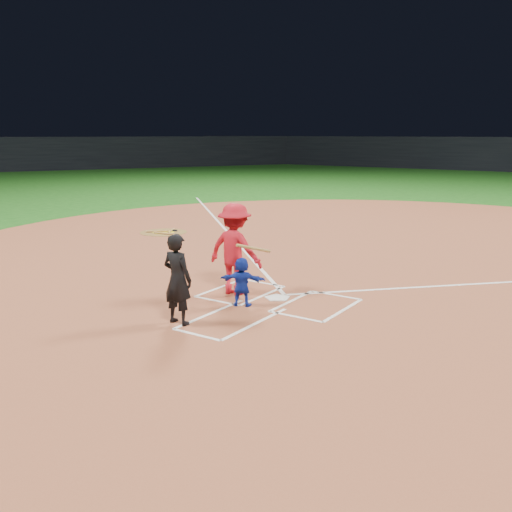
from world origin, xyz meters
The scene contains 14 objects.
ground centered at (0.00, 0.00, 0.00)m, with size 120.00×120.00×0.00m, color #154C13.
home_plate_dirt centered at (0.00, 6.00, 0.01)m, with size 28.00×28.00×0.01m, color brown.
stadium_wall_left centered at (-42.00, 24.00, 1.60)m, with size 1.20×60.00×3.20m, color black.
home_plate centered at (0.00, 0.00, 0.02)m, with size 0.60×0.60×0.02m, color silver.
on_deck_circle centered at (-7.90, 4.92, 0.02)m, with size 1.70×1.70×0.01m, color brown.
on_deck_logo centered at (-7.90, 4.92, 0.02)m, with size 0.80×0.80×0.00m, color gold.
on_deck_bat_a centered at (-7.75, 5.17, 0.05)m, with size 0.06×0.06×0.84m, color olive.
on_deck_bat_b centered at (-8.10, 4.82, 0.05)m, with size 0.06×0.06×0.84m, color olive.
on_deck_bat_c centered at (-7.60, 4.62, 0.05)m, with size 0.06×0.06×0.84m, color #A4733C.
bat_weight_donut centered at (-7.70, 5.32, 0.05)m, with size 0.19×0.19×0.05m, color black.
catcher centered at (-0.33, -0.88, 0.53)m, with size 0.97×0.31×1.04m, color #152EAB.
umpire centered at (-0.68, -2.50, 0.88)m, with size 0.64×0.42×1.75m, color black.
chalk_markings centered at (0.00, 5.29, 0.01)m, with size 28.35×17.32×0.01m.
batter_at_plate centered at (-1.00, -0.20, 1.04)m, with size 1.49×0.95×2.05m.
Camera 1 is at (6.28, -10.33, 3.58)m, focal length 40.00 mm.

